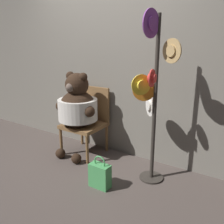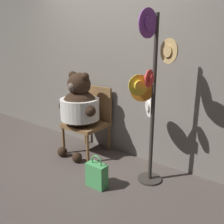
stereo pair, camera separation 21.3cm
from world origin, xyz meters
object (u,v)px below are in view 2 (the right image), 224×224
teddy_bear (80,106)px  hat_display_rack (150,95)px  handbag_on_ground (97,175)px  chair (90,118)px

teddy_bear → hat_display_rack: hat_display_rack is taller
handbag_on_ground → chair: bearing=135.8°
teddy_bear → handbag_on_ground: 1.05m
chair → teddy_bear: (-0.03, -0.17, 0.21)m
hat_display_rack → teddy_bear: bearing=176.2°
teddy_bear → handbag_on_ground: teddy_bear is taller
chair → teddy_bear: bearing=-100.3°
teddy_bear → chair: bearing=79.7°
chair → hat_display_rack: hat_display_rack is taller
chair → hat_display_rack: 1.24m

